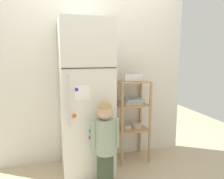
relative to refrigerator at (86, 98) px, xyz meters
The scene contains 6 objects.
ground_plane 0.93m from the refrigerator, ahead, with size 6.00×6.00×0.00m, color tan.
kitchen_wall_back 0.43m from the refrigerator, 69.55° to the left, with size 2.69×0.03×2.34m, color silver.
refrigerator is the anchor object (origin of this frame).
child_standing 0.56m from the refrigerator, 72.97° to the right, with size 0.31×0.23×0.96m.
pantry_shelf_unit 0.70m from the refrigerator, 10.22° to the left, with size 0.42×0.36×1.10m.
fruit_bin 0.67m from the refrigerator, ahead, with size 0.26×0.16×0.10m.
Camera 1 is at (-0.53, -2.56, 1.45)m, focal length 35.20 mm.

